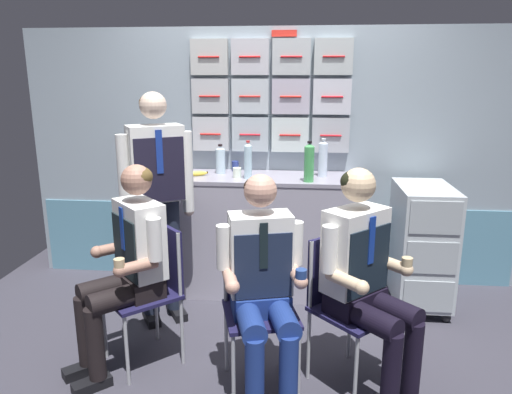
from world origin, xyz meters
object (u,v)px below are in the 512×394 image
folding_chair_by_counter (342,292)px  espresso_cup_small (237,172)px  crew_member_left (128,260)px  crew_member_standing (157,190)px  water_bottle_blue_cap (323,158)px  service_trolley (421,243)px  folding_chair_right (258,293)px  folding_chair_left (154,278)px  crew_member_by_counter (366,273)px  crew_member_right (263,280)px  snack_banana (197,174)px

folding_chair_by_counter → espresso_cup_small: 1.39m
crew_member_left → crew_member_standing: bearing=88.9°
water_bottle_blue_cap → crew_member_left: bearing=-134.6°
service_trolley → folding_chair_right: size_ratio=1.10×
folding_chair_left → crew_member_left: 0.23m
water_bottle_blue_cap → espresso_cup_small: water_bottle_blue_cap is taller
crew_member_standing → folding_chair_right: bearing=-40.2°
folding_chair_left → espresso_cup_small: size_ratio=10.69×
folding_chair_by_counter → espresso_cup_small: bearing=125.6°
crew_member_by_counter → water_bottle_blue_cap: size_ratio=4.22×
crew_member_right → crew_member_standing: 1.19m
crew_member_right → espresso_cup_small: crew_member_right is taller
crew_member_right → espresso_cup_small: (-0.31, 1.28, 0.33)m
folding_chair_right → crew_member_right: bearing=-74.8°
crew_member_left → crew_member_by_counter: bearing=-3.9°
crew_member_left → folding_chair_right: (0.78, -0.04, -0.16)m
crew_member_left → water_bottle_blue_cap: 1.74m
service_trolley → folding_chair_by_counter: (-0.68, -0.99, 0.03)m
folding_chair_by_counter → crew_member_by_counter: crew_member_by_counter is taller
crew_member_left → folding_chair_right: bearing=-2.9°
folding_chair_left → water_bottle_blue_cap: bearing=45.7°
service_trolley → crew_member_right: bearing=-132.9°
espresso_cup_small → folding_chair_right: bearing=-76.5°
crew_member_right → folding_chair_left: bearing=156.4°
crew_member_standing → folding_chair_by_counter: bearing=-25.1°
snack_banana → folding_chair_right: bearing=-62.8°
service_trolley → folding_chair_right: bearing=-138.0°
water_bottle_blue_cap → espresso_cup_small: (-0.67, -0.12, -0.10)m
folding_chair_left → crew_member_standing: (-0.11, 0.50, 0.45)m
folding_chair_by_counter → crew_member_left: bearing=-178.9°
folding_chair_left → crew_member_left: size_ratio=0.68×
crew_member_standing → snack_banana: 0.54m
service_trolley → folding_chair_right: (-1.17, -1.05, 0.03)m
folding_chair_left → crew_member_right: bearing=-23.6°
folding_chair_right → snack_banana: snack_banana is taller
crew_member_by_counter → folding_chair_left: bearing=170.8°
service_trolley → water_bottle_blue_cap: size_ratio=3.14×
service_trolley → crew_member_standing: size_ratio=0.58×
crew_member_right → crew_member_left: bearing=166.6°
folding_chair_left → folding_chair_right: bearing=-12.8°
folding_chair_left → crew_member_by_counter: crew_member_by_counter is taller
crew_member_by_counter → folding_chair_right: bearing=174.9°
folding_chair_left → crew_member_by_counter: 1.29m
service_trolley → folding_chair_right: service_trolley is taller
folding_chair_left → crew_member_right: (0.71, -0.31, 0.15)m
crew_member_right → water_bottle_blue_cap: (0.36, 1.40, 0.43)m
folding_chair_left → crew_member_standing: size_ratio=0.52×
folding_chair_by_counter → espresso_cup_small: size_ratio=10.69×
service_trolley → crew_member_right: (-1.13, -1.21, 0.18)m
crew_member_standing → snack_banana: crew_member_standing is taller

